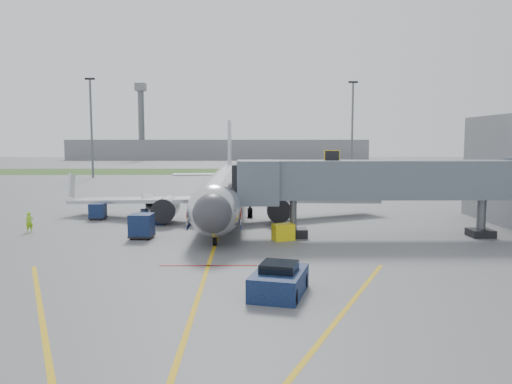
{
  "coord_description": "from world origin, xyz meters",
  "views": [
    {
      "loc": [
        2.51,
        -33.99,
        7.65
      ],
      "look_at": [
        3.11,
        9.05,
        3.2
      ],
      "focal_mm": 35.0,
      "sensor_mm": 36.0,
      "label": 1
    }
  ],
  "objects_px": {
    "airliner": "(224,191)",
    "ramp_worker": "(29,222)",
    "pushback_tug": "(279,281)",
    "belt_loader": "(152,215)"
  },
  "relations": [
    {
      "from": "belt_loader",
      "to": "pushback_tug",
      "type": "bearing_deg",
      "value": -64.71
    },
    {
      "from": "ramp_worker",
      "to": "airliner",
      "type": "bearing_deg",
      "value": -16.89
    },
    {
      "from": "airliner",
      "to": "belt_loader",
      "type": "bearing_deg",
      "value": -159.51
    },
    {
      "from": "airliner",
      "to": "pushback_tug",
      "type": "distance_m",
      "value": 25.4
    },
    {
      "from": "airliner",
      "to": "ramp_worker",
      "type": "distance_m",
      "value": 17.79
    },
    {
      "from": "pushback_tug",
      "to": "belt_loader",
      "type": "relative_size",
      "value": 0.86
    },
    {
      "from": "airliner",
      "to": "pushback_tug",
      "type": "xyz_separation_m",
      "value": [
        4.0,
        -25.01,
        -1.97
      ]
    },
    {
      "from": "airliner",
      "to": "belt_loader",
      "type": "distance_m",
      "value": 7.39
    },
    {
      "from": "belt_loader",
      "to": "airliner",
      "type": "bearing_deg",
      "value": 20.49
    },
    {
      "from": "pushback_tug",
      "to": "belt_loader",
      "type": "bearing_deg",
      "value": 115.29
    }
  ]
}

